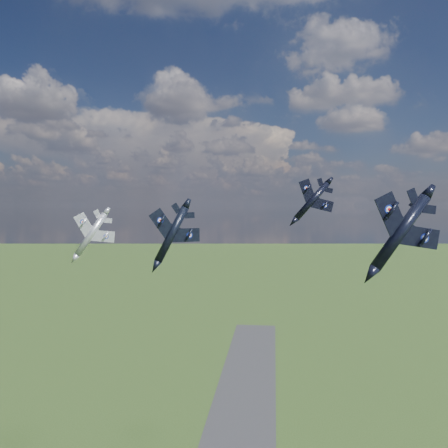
# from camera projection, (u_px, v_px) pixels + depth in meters

# --- Properties ---
(jet_lead_navy) EXTENTS (16.10, 18.39, 7.87)m
(jet_lead_navy) POSITION_uv_depth(u_px,v_px,m) (172.00, 234.00, 80.55)
(jet_lead_navy) COLOR black
(jet_right_navy) EXTENTS (13.00, 16.00, 8.31)m
(jet_right_navy) POSITION_uv_depth(u_px,v_px,m) (400.00, 232.00, 50.11)
(jet_right_navy) COLOR black
(jet_high_navy) EXTENTS (12.66, 16.28, 9.18)m
(jet_high_navy) POSITION_uv_depth(u_px,v_px,m) (312.00, 201.00, 97.14)
(jet_high_navy) COLOR black
(jet_left_silver) EXTENTS (16.13, 18.33, 8.71)m
(jet_left_silver) POSITION_uv_depth(u_px,v_px,m) (91.00, 234.00, 98.94)
(jet_left_silver) COLOR #ABAFB6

